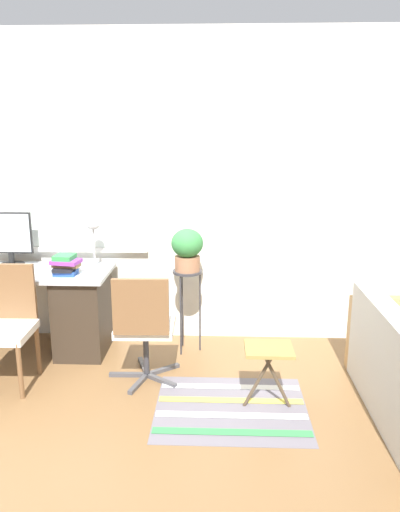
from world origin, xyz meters
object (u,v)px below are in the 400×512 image
Objects in this scene: keyboard at (0,274)px; plant_stand at (187,282)px; folding_stool at (269,355)px; potted_plant at (187,248)px; desk_lamp at (93,232)px; book_stack at (66,265)px; mouse at (29,275)px; monitor at (10,239)px; desk_chair_wooden at (5,323)px; office_chair_swivel at (144,326)px.

plant_stand is at bearing 7.51° from keyboard.
keyboard is 0.83× the size of folding_stool.
potted_plant is at bearing 45.00° from plant_stand.
desk_lamp reaches higher than book_stack.
desk_lamp is (0.46, 0.30, 0.29)m from mouse.
mouse is (0.28, -0.33, -0.22)m from monitor.
book_stack is at bearing 51.45° from desk_chair_wooden.
potted_plant is (1.54, -0.11, -0.04)m from monitor.
monitor reaches higher than plant_stand.
monitor is 1.94× the size of book_stack.
potted_plant is (0.99, 0.16, 0.11)m from book_stack.
folding_stool is (1.87, -0.68, -0.35)m from mouse.
office_chair_swivel is at bearing 160.04° from folding_stool.
book_stack is 1.81m from folding_stool.
desk_chair_wooden is at bearing -127.67° from book_stack.
folding_stool is (1.59, -0.74, -0.42)m from book_stack.
keyboard is 0.42× the size of desk_chair_wooden.
potted_plant is 1.20m from folding_stool.
desk_lamp is 1.83m from folding_stool.
monitor is 7.26× the size of mouse.
monitor reaches higher than office_chair_swivel.
keyboard is 0.52× the size of plant_stand.
monitor is 0.54× the size of office_chair_swivel.
desk_lamp is at bearing 51.38° from desk_chair_wooden.
book_stack is 1.01m from plant_stand.
monitor is 1.58m from plant_stand.
folding_stool is (2.15, -1.01, -0.57)m from monitor.
keyboard is 2.26m from folding_stool.
potted_plant is at bearing -5.59° from desk_lamp.
keyboard is at bearing -175.22° from book_stack.
potted_plant reaches higher than plant_stand.
desk_lamp is 1.01m from office_chair_swivel.
monitor is at bearing 129.89° from mouse.
plant_stand is (0.80, -0.08, -0.40)m from desk_lamp.
book_stack is at bearing -31.99° from office_chair_swivel.
folding_stool is (0.90, -0.33, -0.07)m from office_chair_swivel.
plant_stand is 0.29m from potted_plant.
desk_chair_wooden reaches higher than mouse.
book_stack is 0.68× the size of potted_plant.
folding_stool is at bearing -19.85° from mouse.
potted_plant is 0.79× the size of folding_stool.
keyboard is at bearing -172.49° from potted_plant.
keyboard reaches higher than folding_stool.
mouse is 0.30m from book_stack.
mouse is at bearing -21.03° from office_chair_swivel.
mouse is at bearing -147.34° from desk_lamp.
desk_lamp is 1.02m from desk_chair_wooden.
office_chair_swivel is 1.92× the size of folding_stool.
mouse is 0.07× the size of desk_chair_wooden.
desk_lamp is 0.81m from potted_plant.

